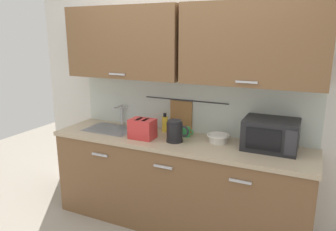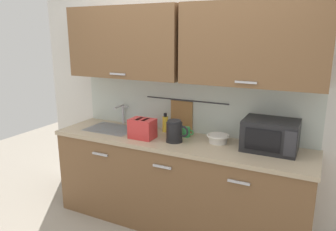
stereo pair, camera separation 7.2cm
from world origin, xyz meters
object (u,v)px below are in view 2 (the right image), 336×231
at_px(dish_soap_bottle, 165,124).
at_px(toaster, 142,128).
at_px(microwave, 270,135).
at_px(mug_near_sink, 149,126).
at_px(electric_kettle, 174,131).
at_px(mug_by_kettle, 186,132).
at_px(mixing_bowl, 218,138).

relative_size(dish_soap_bottle, toaster, 0.77).
relative_size(microwave, mug_near_sink, 3.83).
distance_m(electric_kettle, mug_by_kettle, 0.20).
relative_size(dish_soap_bottle, mug_near_sink, 1.63).
distance_m(mixing_bowl, toaster, 0.73).
distance_m(toaster, mug_by_kettle, 0.43).
height_order(microwave, mug_by_kettle, microwave).
distance_m(dish_soap_bottle, toaster, 0.30).
distance_m(microwave, electric_kettle, 0.86).
distance_m(mug_near_sink, toaster, 0.28).
relative_size(electric_kettle, toaster, 0.89).
bearing_deg(mixing_bowl, dish_soap_bottle, 171.20).
bearing_deg(toaster, electric_kettle, 7.00).
bearing_deg(mixing_bowl, toaster, -164.61).
xyz_separation_m(electric_kettle, dish_soap_bottle, (-0.22, 0.25, -0.01)).
xyz_separation_m(dish_soap_bottle, mug_by_kettle, (0.26, -0.06, -0.04)).
distance_m(electric_kettle, mixing_bowl, 0.41).
relative_size(mug_near_sink, mixing_bowl, 0.56).
relative_size(electric_kettle, dish_soap_bottle, 1.16).
relative_size(microwave, toaster, 1.80).
bearing_deg(mug_near_sink, electric_kettle, -29.14).
bearing_deg(toaster, mug_near_sink, 106.38).
bearing_deg(electric_kettle, dish_soap_bottle, 131.86).
bearing_deg(electric_kettle, mug_near_sink, 150.86).
height_order(toaster, mug_by_kettle, toaster).
xyz_separation_m(microwave, mug_by_kettle, (-0.80, 0.02, -0.09)).
relative_size(toaster, mug_by_kettle, 2.13).
height_order(mug_near_sink, mug_by_kettle, same).
bearing_deg(mixing_bowl, mug_near_sink, 174.85).
xyz_separation_m(dish_soap_bottle, mixing_bowl, (0.60, -0.09, -0.04)).
relative_size(dish_soap_bottle, mug_by_kettle, 1.63).
xyz_separation_m(mug_near_sink, mug_by_kettle, (0.44, -0.03, 0.00)).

